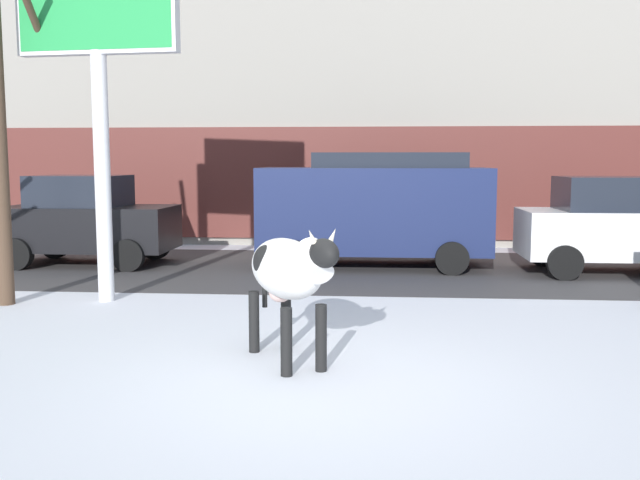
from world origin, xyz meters
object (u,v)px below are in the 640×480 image
car_black_hatchback (87,220)px  car_white_hatchback (613,226)px  cow_holstein (287,271)px  car_navy_van (375,206)px  billboard (97,15)px

car_black_hatchback → car_white_hatchback: bearing=-1.7°
cow_holstein → car_navy_van: car_navy_van is taller
car_black_hatchback → cow_holstein: bearing=-53.2°
car_black_hatchback → car_navy_van: bearing=1.8°
car_navy_van → car_white_hatchback: 4.60m
cow_holstein → billboard: billboard is taller
billboard → car_black_hatchback: size_ratio=1.59×
car_black_hatchback → car_navy_van: 6.00m
billboard → cow_holstein: bearing=-43.8°
billboard → car_black_hatchback: bearing=116.6°
billboard → car_navy_van: size_ratio=1.21×
billboard → car_navy_van: bearing=43.3°
car_navy_van → car_white_hatchback: car_navy_van is taller
car_white_hatchback → car_navy_van: bearing=173.7°
car_black_hatchback → car_navy_van: size_ratio=0.76×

